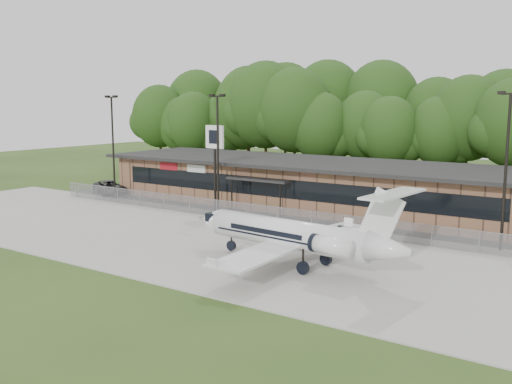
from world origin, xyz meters
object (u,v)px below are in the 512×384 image
Objects in this scene: suv at (110,188)px; pole_sign at (215,146)px; business_jet at (295,236)px; terminal at (311,183)px.

pole_sign reaches higher than suv.
pole_sign is at bearing 148.77° from business_jet.
terminal is 9.75m from pole_sign.
business_jet is at bearing -87.87° from suv.
terminal is 21.61m from suv.
suv is (-29.59, 12.30, -1.10)m from business_jet.
business_jet is 2.01× the size of pole_sign.
business_jet reaches higher than terminal.
suv is at bearing 162.99° from business_jet.
pole_sign is at bearing -127.86° from terminal.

